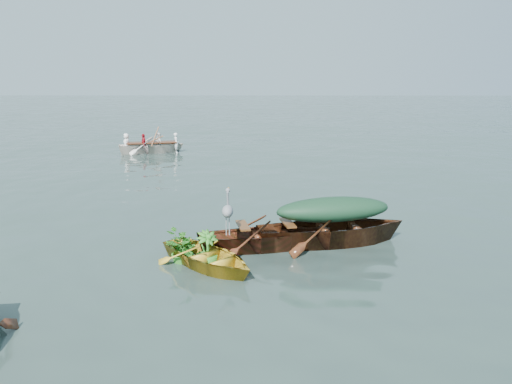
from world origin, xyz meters
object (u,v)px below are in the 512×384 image
Objects in this scene: yellow_dinghy at (208,267)px; heron at (228,218)px; open_wooden_boat at (265,248)px; rowed_boat at (152,153)px; green_tarp_boat at (332,244)px.

heron is (0.35, 0.42, 0.83)m from yellow_dinghy.
open_wooden_boat is at bearing -6.43° from heron.
rowed_boat is 13.85m from heron.
heron reaches higher than green_tarp_boat.
heron is (-0.74, -0.59, 0.83)m from open_wooden_boat.
green_tarp_boat reaches higher than open_wooden_boat.
green_tarp_boat is 13.85m from rowed_boat.
heron is at bearing -175.94° from rowed_boat.
rowed_boat is at bearing 61.37° from yellow_dinghy.
rowed_boat is (-3.95, 13.56, 0.00)m from yellow_dinghy.
open_wooden_boat is at bearing 90.00° from green_tarp_boat.
green_tarp_boat is 1.46m from open_wooden_boat.
yellow_dinghy is 1.49m from open_wooden_boat.
open_wooden_boat is 0.97× the size of rowed_boat.
heron is at bearing 116.60° from open_wooden_boat.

